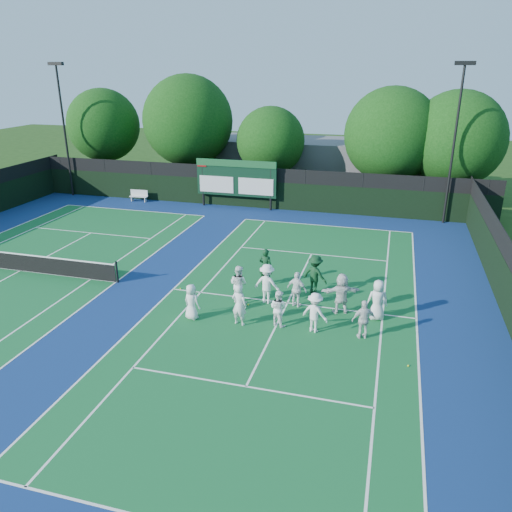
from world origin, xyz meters
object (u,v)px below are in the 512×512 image
(scoreboard, at_px, (236,179))
(tennis_net, at_px, (19,262))
(bench, at_px, (139,195))
(coach_left, at_px, (266,267))

(scoreboard, xyz_separation_m, tennis_net, (-6.99, -14.59, -1.70))
(scoreboard, xyz_separation_m, bench, (-7.84, -0.22, -1.71))
(bench, xyz_separation_m, coach_left, (13.40, -12.64, 0.43))
(tennis_net, bearing_deg, scoreboard, 64.40)
(bench, bearing_deg, scoreboard, 1.61)
(scoreboard, relative_size, coach_left, 3.30)
(tennis_net, relative_size, bench, 7.93)
(tennis_net, distance_m, coach_left, 12.67)
(scoreboard, height_order, bench, scoreboard)
(bench, height_order, coach_left, coach_left)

